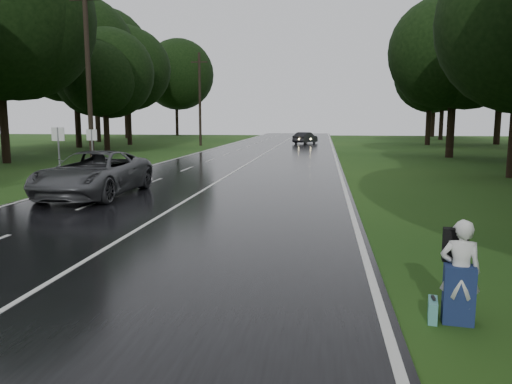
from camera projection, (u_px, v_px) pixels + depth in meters
ground at (51, 284)px, 9.00m from camera, size 160.00×160.00×0.00m
road at (238, 170)px, 28.60m from camera, size 12.00×140.00×0.04m
lane_center at (238, 169)px, 28.60m from camera, size 0.12×140.00×0.01m
grey_car at (94, 174)px, 18.85m from camera, size 2.84×6.11×1.70m
far_car at (305, 138)px, 57.67m from camera, size 2.88×4.25×1.33m
hitchhiker at (459, 275)px, 7.19m from camera, size 0.61×0.56×1.55m
suitcase at (433, 310)px, 7.35m from camera, size 0.21×0.46×0.32m
utility_pole_mid at (93, 169)px, 29.04m from camera, size 1.80×0.28×10.61m
utility_pole_far at (201, 146)px, 54.43m from camera, size 1.80×0.28×9.93m
road_sign_a at (61, 183)px, 23.02m from camera, size 0.61×0.10×2.56m
road_sign_b at (94, 175)px, 26.30m from camera, size 0.57×0.10×2.39m
tree_left_d at (7, 163)px, 33.13m from camera, size 10.44×10.44×16.31m
tree_left_e at (107, 150)px, 46.20m from camera, size 7.69×7.69×12.01m
tree_left_f at (130, 145)px, 55.94m from camera, size 9.40×9.40×14.69m
tree_right_d at (511, 178)px, 25.07m from camera, size 8.15×8.15×12.73m
tree_right_e at (449, 157)px, 37.96m from camera, size 9.00×9.00×14.07m
tree_right_f at (427, 145)px, 55.83m from camera, size 8.97×8.97×14.02m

